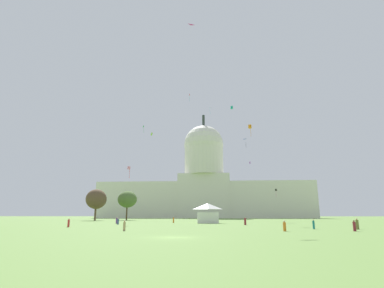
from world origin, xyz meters
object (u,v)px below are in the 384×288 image
(person_maroon_front_right, at_px, (354,226))
(kite_cyan_high, at_px, (210,109))
(person_teal_front_left, at_px, (314,225))
(kite_turquoise_high, at_px, (232,108))
(capitol_building, at_px, (204,185))
(kite_red_high, at_px, (189,95))
(person_orange_deep_crowd, at_px, (285,226))
(person_orange_back_right, at_px, (173,220))
(kite_black_low, at_px, (276,191))
(tree_west_near, at_px, (127,199))
(kite_magenta_high, at_px, (191,26))
(kite_violet_mid, at_px, (250,163))
(event_tent, at_px, (208,213))
(person_olive_back_left, at_px, (357,224))
(kite_blue_mid, at_px, (246,140))
(person_purple_mid_right, at_px, (117,221))
(person_red_edge_west, at_px, (69,223))
(kite_orange_mid, at_px, (250,127))
(person_maroon_back_center, at_px, (245,221))
(kite_pink_low, at_px, (129,168))
(tree_west_far, at_px, (96,199))
(kite_green_high, at_px, (144,127))
(kite_lime_high, at_px, (152,134))
(person_denim_edge_east, at_px, (118,222))
(person_tan_lawn_far_left, at_px, (124,226))

(person_maroon_front_right, height_order, kite_cyan_high, kite_cyan_high)
(person_teal_front_left, xyz_separation_m, kite_turquoise_high, (-8.27, 79.19, 49.32))
(capitol_building, bearing_deg, kite_red_high, -93.24)
(person_teal_front_left, xyz_separation_m, person_orange_deep_crowd, (-6.23, -7.26, -0.04))
(capitol_building, bearing_deg, person_orange_back_right, -92.02)
(kite_black_low, bearing_deg, tree_west_near, 113.21)
(kite_magenta_high, height_order, kite_cyan_high, kite_magenta_high)
(kite_violet_mid, bearing_deg, kite_black_low, -40.73)
(event_tent, bearing_deg, tree_west_near, 124.73)
(kite_black_low, bearing_deg, kite_turquoise_high, 140.67)
(person_olive_back_left, relative_size, kite_blue_mid, 0.58)
(person_teal_front_left, height_order, person_purple_mid_right, person_purple_mid_right)
(kite_turquoise_high, bearing_deg, kite_magenta_high, 172.26)
(person_red_edge_west, bearing_deg, kite_orange_mid, 113.05)
(person_purple_mid_right, xyz_separation_m, person_maroon_back_center, (32.94, -8.63, 0.03))
(tree_west_near, height_order, kite_blue_mid, kite_blue_mid)
(person_olive_back_left, xyz_separation_m, kite_violet_mid, (-2.90, 123.20, 30.82))
(person_olive_back_left, relative_size, kite_pink_low, 0.59)
(tree_west_far, bearing_deg, person_red_edge_west, -72.09)
(capitol_building, height_order, kite_black_low, capitol_building)
(person_red_edge_west, xyz_separation_m, person_maroon_back_center, (34.59, 14.71, 0.05))
(kite_magenta_high, bearing_deg, kite_green_high, -84.46)
(kite_green_high, bearing_deg, kite_violet_mid, -2.35)
(tree_west_near, bearing_deg, kite_lime_high, 60.65)
(kite_orange_mid, height_order, kite_cyan_high, kite_cyan_high)
(person_maroon_front_right, height_order, kite_violet_mid, kite_violet_mid)
(kite_pink_low, bearing_deg, person_denim_edge_east, 67.35)
(person_tan_lawn_far_left, distance_m, kite_magenta_high, 69.76)
(person_teal_front_left, xyz_separation_m, kite_orange_mid, (-6.45, 27.60, 25.05))
(person_olive_back_left, relative_size, kite_lime_high, 1.17)
(person_maroon_front_right, relative_size, kite_blue_mid, 0.51)
(kite_turquoise_high, bearing_deg, person_denim_edge_east, 160.32)
(tree_west_far, bearing_deg, event_tent, -37.37)
(person_maroon_front_right, relative_size, person_maroon_back_center, 0.90)
(kite_cyan_high, bearing_deg, person_olive_back_left, -97.96)
(person_tan_lawn_far_left, xyz_separation_m, kite_pink_low, (-8.34, 29.06, 13.06))
(event_tent, height_order, person_purple_mid_right, event_tent)
(person_teal_front_left, distance_m, kite_lime_high, 110.04)
(person_maroon_back_center, xyz_separation_m, person_olive_back_left, (16.01, -19.99, 0.01))
(kite_red_high, distance_m, kite_green_high, 28.01)
(tree_west_near, bearing_deg, kite_green_high, -30.85)
(kite_blue_mid, relative_size, kite_cyan_high, 0.94)
(person_orange_deep_crowd, bearing_deg, person_maroon_front_right, 103.20)
(person_denim_edge_east, relative_size, kite_blue_mid, 0.51)
(person_orange_deep_crowd, height_order, kite_green_high, kite_green_high)
(kite_pink_low, relative_size, kite_cyan_high, 0.92)
(kite_green_high, bearing_deg, person_tan_lawn_far_left, -123.20)
(person_maroon_back_center, height_order, person_denim_edge_east, person_maroon_back_center)
(kite_pink_low, relative_size, kite_violet_mid, 2.23)
(kite_lime_high, bearing_deg, person_orange_deep_crowd, -84.13)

